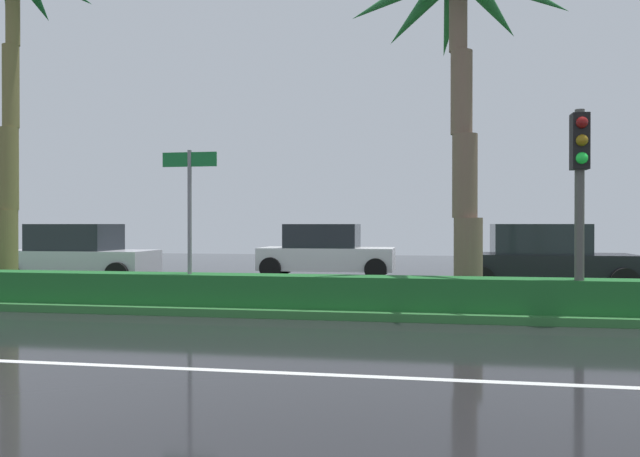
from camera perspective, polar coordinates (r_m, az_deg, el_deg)
ground_plane at (r=14.83m, az=-7.00°, el=-6.45°), size 90.00×42.00×0.10m
near_lane_divider_stripe at (r=8.47m, az=-21.42°, el=-11.28°), size 81.00×0.14×0.01m
median_strip at (r=13.87m, az=-8.23°, el=-6.40°), size 85.50×4.00×0.15m
median_hedge at (r=12.52m, az=-10.26°, el=-5.41°), size 76.50×0.70×0.60m
palm_tree_mid_left at (r=16.85m, az=-25.99°, el=17.42°), size 3.60×3.68×8.09m
palm_tree_centre_left at (r=13.84m, az=12.32°, el=17.85°), size 4.63×4.37×7.33m
traffic_signal_median_right at (r=11.72m, az=22.36°, el=4.61°), size 0.28×0.43×3.53m
street_name_sign at (r=12.52m, az=-11.67°, el=2.05°), size 1.10×0.08×3.00m
car_in_traffic_leading at (r=19.68m, az=-20.93°, el=-2.23°), size 4.30×2.02×1.72m
car_in_traffic_second at (r=20.41m, az=0.50°, el=-2.11°), size 4.30×2.02×1.72m
car_in_traffic_third at (r=17.12m, az=19.45°, el=-2.61°), size 4.30×2.02×1.72m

